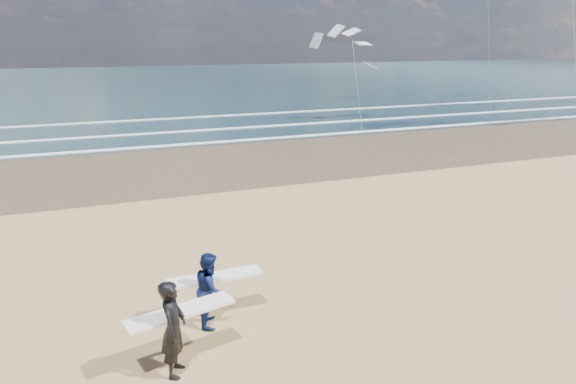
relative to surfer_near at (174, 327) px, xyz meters
name	(u,v)px	position (x,y,z in m)	size (l,w,h in m)	color
wet_sand_strip	(457,140)	(21.03, 17.71, -1.00)	(220.00, 12.00, 0.01)	brown
ocean	(234,80)	(21.03, 71.71, -0.99)	(220.00, 100.00, 0.02)	#193238
foam_breakers	(377,118)	(21.03, 27.81, -0.95)	(220.00, 11.70, 0.05)	white
surfer_near	(174,327)	(0.00, 0.00, 0.00)	(2.26, 1.28, 1.98)	black
surfer_far	(211,288)	(1.07, 1.56, -0.13)	(2.20, 1.11, 1.74)	#0C1944
kite_0	(573,3)	(28.66, 17.15, 7.54)	(7.58, 4.93, 14.15)	slate
kite_1	(355,64)	(18.06, 26.47, 3.50)	(5.95, 4.75, 7.98)	slate
kite_5	(488,15)	(36.43, 33.46, 7.52)	(5.42, 4.70, 16.00)	slate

